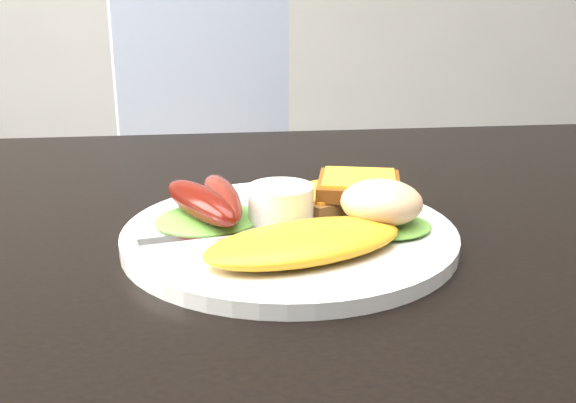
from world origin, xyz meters
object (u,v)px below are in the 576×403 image
person (320,178)px  dining_chair (210,232)px  plate (289,235)px  dining_table (350,249)px

person → dining_chair: bearing=-69.4°
plate → person: bearing=77.9°
plate → dining_chair: bearing=94.8°
dining_table → person: 0.54m
person → plate: bearing=64.1°
dining_chair → plate: size_ratio=1.44×
dining_table → person: bearing=83.3°
dining_table → plate: plate is taller
dining_table → plate: (-0.06, -0.03, 0.03)m
dining_table → plate: size_ratio=4.39×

